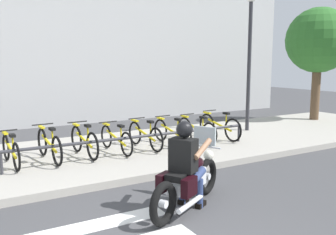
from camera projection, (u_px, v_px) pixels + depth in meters
sidewalk at (57, 161)px, 8.49m from camera, size 24.00×4.40×0.15m
crosswalk_stripe_4 at (75, 230)px, 5.15m from camera, size 2.80×0.40×0.01m
motorcycle at (188, 180)px, 5.87m from camera, size 1.93×1.14×1.24m
rider at (186, 159)px, 5.75m from camera, size 0.77×0.72×1.45m
bicycle_0 at (11, 150)px, 7.75m from camera, size 0.48×1.61×0.73m
bicycle_1 at (49, 145)px, 8.14m from camera, size 0.48×1.74×0.79m
bicycle_2 at (84, 141)px, 8.53m from camera, size 0.48×1.64×0.79m
bicycle_3 at (116, 139)px, 8.93m from camera, size 0.48×1.68×0.72m
bicycle_4 at (145, 135)px, 9.32m from camera, size 0.48×1.67×0.75m
bicycle_5 at (172, 132)px, 9.72m from camera, size 0.48×1.71×0.75m
bicycle_6 at (196, 130)px, 10.11m from camera, size 0.48×1.70×0.74m
bicycle_7 at (219, 126)px, 10.50m from camera, size 0.48×1.75×0.80m
bike_rack at (140, 137)px, 8.64m from camera, size 6.16×0.07×0.49m
street_lamp at (250, 51)px, 11.50m from camera, size 0.28×0.28×4.44m
tree_near_rack at (319, 41)px, 13.64m from camera, size 2.42×2.42×4.35m
building_backdrop at (12, 2)px, 12.71m from camera, size 24.00×1.20×8.78m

